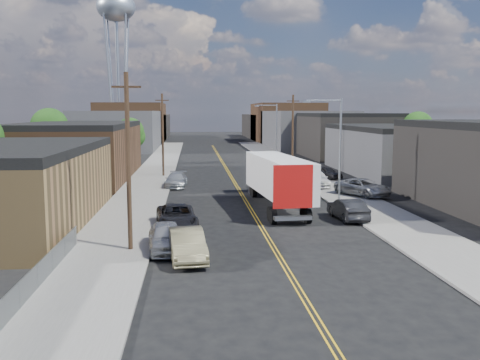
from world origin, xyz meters
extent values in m
plane|color=black|center=(0.00, 60.00, 0.00)|extent=(260.00, 260.00, 0.00)
cube|color=gold|center=(0.00, 45.00, 0.01)|extent=(0.32, 120.00, 0.01)
cube|color=slate|center=(-9.50, 45.00, 0.07)|extent=(5.00, 140.00, 0.15)
cube|color=slate|center=(9.50, 45.00, 0.07)|extent=(5.00, 140.00, 0.15)
cube|color=brown|center=(-18.00, 44.00, 3.00)|extent=(12.00, 26.00, 6.00)
cube|color=black|center=(-18.00, 44.00, 6.30)|extent=(12.00, 26.00, 0.60)
cube|color=navy|center=(15.20, 20.00, 3.60)|extent=(0.30, 20.00, 0.80)
cube|color=#3C3C3F|center=(22.00, 46.00, 2.75)|extent=(14.00, 24.00, 5.50)
cube|color=black|center=(22.00, 46.00, 5.80)|extent=(14.00, 24.00, 0.60)
cube|color=black|center=(22.00, 72.00, 3.50)|extent=(14.00, 22.00, 7.00)
cube|color=black|center=(22.00, 72.00, 7.30)|extent=(14.00, 22.00, 0.60)
cube|color=#3C3C3F|center=(-20.00, 95.00, 4.00)|extent=(16.00, 30.00, 8.00)
cube|color=#3C3C3F|center=(20.00, 95.00, 4.00)|extent=(16.00, 30.00, 8.00)
cube|color=brown|center=(-20.00, 120.00, 5.00)|extent=(16.00, 26.00, 10.00)
cube|color=brown|center=(20.00, 120.00, 5.00)|extent=(16.00, 26.00, 10.00)
cube|color=black|center=(-20.00, 140.00, 3.50)|extent=(16.00, 40.00, 7.00)
cube|color=black|center=(20.00, 140.00, 3.50)|extent=(16.00, 40.00, 7.00)
cylinder|color=gray|center=(-22.00, 110.00, 15.00)|extent=(0.80, 0.80, 30.00)
cylinder|color=gray|center=(-23.76, 108.24, 15.00)|extent=(1.94, 1.94, 29.98)
cylinder|color=gray|center=(-20.24, 108.24, 15.00)|extent=(1.94, 1.94, 29.98)
cylinder|color=gray|center=(-23.76, 111.76, 15.00)|extent=(1.94, 1.94, 29.98)
cylinder|color=gray|center=(-20.24, 111.76, 15.00)|extent=(1.94, 1.94, 29.98)
ellipsoid|color=#9EA8B2|center=(-22.00, 110.00, 32.00)|extent=(9.00, 9.00, 6.75)
cylinder|color=gray|center=(8.00, 25.00, 4.50)|extent=(0.18, 0.18, 9.00)
cylinder|color=gray|center=(6.50, 25.00, 8.80)|extent=(3.00, 0.12, 0.12)
cube|color=gray|center=(5.00, 25.00, 8.70)|extent=(0.60, 0.25, 0.18)
cylinder|color=gray|center=(8.00, 60.00, 4.50)|extent=(0.18, 0.18, 9.00)
cylinder|color=gray|center=(6.50, 60.00, 8.80)|extent=(3.00, 0.12, 0.12)
cube|color=gray|center=(5.00, 60.00, 8.70)|extent=(0.60, 0.25, 0.18)
cylinder|color=black|center=(-8.20, 10.00, 5.00)|extent=(0.26, 0.26, 10.00)
cube|color=black|center=(-8.20, 10.00, 9.20)|extent=(1.60, 0.12, 0.12)
cylinder|color=black|center=(-8.20, 45.00, 5.00)|extent=(0.26, 0.26, 10.00)
cube|color=black|center=(-8.20, 45.00, 9.20)|extent=(1.60, 0.12, 0.12)
cylinder|color=black|center=(8.20, 48.00, 5.00)|extent=(0.26, 0.26, 10.00)
cube|color=black|center=(8.20, 48.00, 9.20)|extent=(1.60, 0.12, 0.12)
cube|color=slate|center=(-11.50, 3.50, 0.60)|extent=(0.02, 16.00, 1.20)
cube|color=slate|center=(-11.50, 3.50, 1.20)|extent=(0.05, 16.00, 0.05)
cylinder|color=black|center=(-24.00, 55.00, 2.25)|extent=(0.36, 0.36, 4.50)
sphere|color=#19390F|center=(-24.00, 55.00, 5.85)|extent=(5.04, 5.04, 5.04)
sphere|color=#19390F|center=(-23.40, 55.30, 4.95)|extent=(3.96, 3.96, 3.96)
sphere|color=#19390F|center=(-24.50, 54.60, 5.22)|extent=(3.60, 3.60, 3.60)
cylinder|color=black|center=(-14.00, 62.00, 1.88)|extent=(0.36, 0.36, 3.75)
sphere|color=#19390F|center=(-14.00, 62.00, 4.88)|extent=(4.20, 4.20, 4.20)
sphere|color=#19390F|center=(-13.40, 62.30, 4.12)|extent=(3.30, 3.30, 3.30)
sphere|color=#19390F|center=(-14.50, 61.60, 4.35)|extent=(3.00, 3.00, 3.00)
cylinder|color=black|center=(30.00, 60.00, 2.12)|extent=(0.36, 0.36, 4.25)
sphere|color=#19390F|center=(30.00, 60.00, 5.53)|extent=(4.76, 4.76, 4.76)
sphere|color=#19390F|center=(30.60, 60.30, 4.68)|extent=(3.74, 3.74, 3.74)
sphere|color=#19390F|center=(29.50, 59.60, 4.93)|extent=(3.40, 3.40, 3.40)
cube|color=silver|center=(2.18, 22.15, 2.77)|extent=(3.90, 12.96, 2.98)
cube|color=#A30E0C|center=(2.18, 15.77, 2.77)|extent=(2.78, 0.37, 3.00)
cube|color=gray|center=(2.18, 15.77, 0.59)|extent=(2.67, 0.83, 0.25)
cube|color=black|center=(2.18, 30.02, 1.65)|extent=(2.95, 3.63, 3.30)
cylinder|color=black|center=(2.18, 17.17, 0.53)|extent=(2.85, 1.31, 1.06)
cylinder|color=black|center=(2.18, 30.02, 0.53)|extent=(2.74, 1.30, 1.06)
imported|color=#AAACB0|center=(-6.20, 9.87, 0.83)|extent=(2.37, 5.00, 1.65)
imported|color=#7A7250|center=(-5.00, 8.00, 0.83)|extent=(2.30, 5.18, 1.65)
imported|color=black|center=(-5.77, 16.00, 0.79)|extent=(3.13, 5.88, 1.57)
imported|color=#AFB3B5|center=(-6.40, 35.87, 0.75)|extent=(2.49, 5.30, 1.50)
imported|color=black|center=(6.60, 17.62, 0.78)|extent=(2.01, 4.86, 1.56)
imported|color=#95979A|center=(11.00, 27.67, 0.93)|extent=(4.95, 6.19, 1.57)
imported|color=silver|center=(8.20, 34.24, 0.90)|extent=(2.24, 5.20, 1.49)
imported|color=black|center=(10.76, 40.22, 0.86)|extent=(3.51, 4.44, 1.42)
camera|label=1|loc=(-4.64, -19.90, 7.86)|focal=40.00mm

